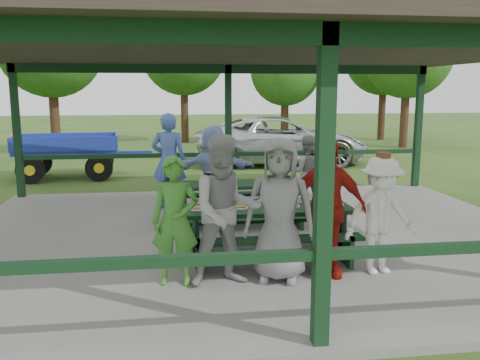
{
  "coord_description": "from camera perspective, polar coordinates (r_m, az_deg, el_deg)",
  "views": [
    {
      "loc": [
        -1.39,
        -8.23,
        2.52
      ],
      "look_at": [
        -0.29,
        -0.3,
        1.1
      ],
      "focal_mm": 38.0,
      "sensor_mm": 36.0,
      "label": 1
    }
  ],
  "objects": [
    {
      "name": "ground",
      "position": [
        8.72,
        1.63,
        -6.74
      ],
      "size": [
        90.0,
        90.0,
        0.0
      ],
      "primitive_type": "plane",
      "color": "#2E4B17",
      "rests_on": "ground"
    },
    {
      "name": "concrete_slab",
      "position": [
        8.7,
        1.63,
        -6.42
      ],
      "size": [
        10.0,
        8.0,
        0.1
      ],
      "primitive_type": "cube",
      "color": "slate",
      "rests_on": "ground"
    },
    {
      "name": "pavilion_structure",
      "position": [
        8.37,
        1.74,
        14.5
      ],
      "size": [
        10.6,
        8.6,
        3.24
      ],
      "color": "black",
      "rests_on": "concrete_slab"
    },
    {
      "name": "picnic_table_near",
      "position": [
        7.42,
        3.1,
        -5.18
      ],
      "size": [
        2.44,
        1.39,
        0.75
      ],
      "color": "black",
      "rests_on": "concrete_slab"
    },
    {
      "name": "picnic_table_far",
      "position": [
        9.32,
        -0.05,
        -2.02
      ],
      "size": [
        2.37,
        1.39,
        0.75
      ],
      "color": "black",
      "rests_on": "concrete_slab"
    },
    {
      "name": "table_setting",
      "position": [
        7.41,
        3.98,
        -2.71
      ],
      "size": [
        2.26,
        0.45,
        0.1
      ],
      "color": "white",
      "rests_on": "picnic_table_near"
    },
    {
      "name": "contestant_green",
      "position": [
        6.38,
        -7.29,
        -4.6
      ],
      "size": [
        0.64,
        0.47,
        1.63
      ],
      "primitive_type": "imported",
      "rotation": [
        0.0,
        0.0,
        -0.14
      ],
      "color": "#3F872E",
      "rests_on": "concrete_slab"
    },
    {
      "name": "contestant_grey_left",
      "position": [
        6.3,
        -1.57,
        -3.49
      ],
      "size": [
        1.01,
        0.83,
        1.89
      ],
      "primitive_type": "imported",
      "rotation": [
        0.0,
        0.0,
        0.13
      ],
      "color": "#9A999C",
      "rests_on": "concrete_slab"
    },
    {
      "name": "contestant_grey_mid",
      "position": [
        6.46,
        4.43,
        -3.35
      ],
      "size": [
        1.03,
        0.82,
        1.85
      ],
      "primitive_type": "imported",
      "rotation": [
        0.0,
        0.0,
        -0.28
      ],
      "color": "gray",
      "rests_on": "concrete_slab"
    },
    {
      "name": "contestant_red",
      "position": [
        6.7,
        9.57,
        -3.12
      ],
      "size": [
        1.11,
        0.56,
        1.82
      ],
      "primitive_type": "imported",
      "rotation": [
        0.0,
        0.0,
        -0.11
      ],
      "color": "#9D1911",
      "rests_on": "concrete_slab"
    },
    {
      "name": "contestant_white_fedora",
      "position": [
        6.98,
        15.49,
        -3.81
      ],
      "size": [
        1.07,
        0.69,
        1.63
      ],
      "rotation": [
        0.0,
        0.0,
        0.11
      ],
      "color": "white",
      "rests_on": "concrete_slab"
    },
    {
      "name": "spectator_lblue",
      "position": [
        10.03,
        -2.98,
        1.19
      ],
      "size": [
        1.67,
        0.72,
        1.75
      ],
      "primitive_type": "imported",
      "rotation": [
        0.0,
        0.0,
        3.01
      ],
      "color": "#8DA3D9",
      "rests_on": "concrete_slab"
    },
    {
      "name": "spectator_blue",
      "position": [
        10.52,
        -7.98,
        2.14
      ],
      "size": [
        0.8,
        0.61,
        1.97
      ],
      "primitive_type": "imported",
      "rotation": [
        0.0,
        0.0,
        2.93
      ],
      "color": "#4561B4",
      "rests_on": "concrete_slab"
    },
    {
      "name": "spectator_grey",
      "position": [
        10.47,
        7.45,
        0.88
      ],
      "size": [
        0.82,
        0.68,
        1.53
      ],
      "primitive_type": "imported",
      "rotation": [
        0.0,
        0.0,
        3.0
      ],
      "color": "gray",
      "rests_on": "concrete_slab"
    },
    {
      "name": "pickup_truck",
      "position": [
        17.5,
        4.59,
        4.46
      ],
      "size": [
        6.03,
        3.09,
        1.63
      ],
      "primitive_type": "imported",
      "rotation": [
        0.0,
        0.0,
        1.5
      ],
      "color": "silver",
      "rests_on": "ground"
    },
    {
      "name": "farm_trailer",
      "position": [
        15.47,
        -18.8,
        2.67
      ],
      "size": [
        3.89,
        1.91,
        1.35
      ],
      "rotation": [
        0.0,
        0.0,
        0.09
      ],
      "color": "#1B2D99",
      "rests_on": "ground"
    },
    {
      "name": "tree_far_left",
      "position": [
        20.84,
        -20.54,
        14.0
      ],
      "size": [
        3.94,
        3.94,
        6.16
      ],
      "color": "black",
      "rests_on": "ground"
    },
    {
      "name": "tree_left",
      "position": [
        24.85,
        -6.37,
        13.96
      ],
      "size": [
        3.99,
        3.99,
        6.24
      ],
      "color": "black",
      "rests_on": "ground"
    },
    {
      "name": "tree_mid",
      "position": [
        23.73,
        5.11,
        12.06
      ],
      "size": [
        3.18,
        3.18,
        4.96
      ],
      "color": "black",
      "rests_on": "ground"
    },
    {
      "name": "tree_right",
      "position": [
        23.64,
        18.33,
        13.25
      ],
      "size": [
        3.81,
        3.81,
        5.96
      ],
      "color": "black",
      "rests_on": "ground"
    },
    {
      "name": "tree_far_right",
      "position": [
        27.15,
        15.92,
        13.27
      ],
      "size": [
        3.97,
        3.97,
        6.21
      ],
      "color": "black",
      "rests_on": "ground"
    }
  ]
}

